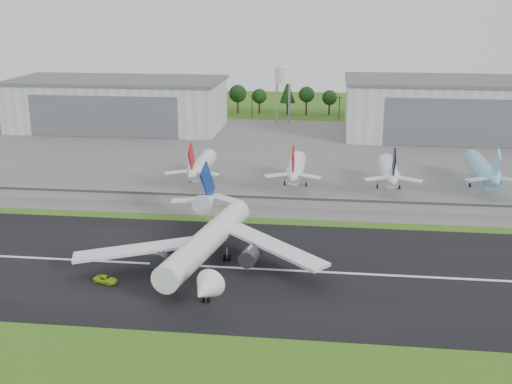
# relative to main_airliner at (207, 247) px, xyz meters

# --- Properties ---
(ground) EXTENTS (600.00, 600.00, 0.00)m
(ground) POSITION_rel_main_airliner_xyz_m (7.73, -9.57, -4.89)
(ground) COLOR #2F6217
(ground) RESTS_ON ground
(runway) EXTENTS (320.00, 60.00, 0.10)m
(runway) POSITION_rel_main_airliner_xyz_m (7.73, 0.43, -4.84)
(runway) COLOR black
(runway) RESTS_ON ground
(runway_centerline) EXTENTS (220.00, 1.00, 0.02)m
(runway_centerline) POSITION_rel_main_airliner_xyz_m (7.73, 0.43, -4.78)
(runway_centerline) COLOR white
(runway_centerline) RESTS_ON runway
(apron) EXTENTS (320.00, 150.00, 0.10)m
(apron) POSITION_rel_main_airliner_xyz_m (7.73, 110.43, -4.84)
(apron) COLOR slate
(apron) RESTS_ON ground
(blast_fence) EXTENTS (240.00, 0.61, 3.50)m
(blast_fence) POSITION_rel_main_airliner_xyz_m (7.73, 45.42, -3.09)
(blast_fence) COLOR gray
(blast_fence) RESTS_ON ground
(hangar_west) EXTENTS (97.00, 44.00, 23.20)m
(hangar_west) POSITION_rel_main_airliner_xyz_m (-72.27, 155.35, 6.74)
(hangar_west) COLOR silver
(hangar_west) RESTS_ON ground
(hangar_east) EXTENTS (102.00, 47.00, 25.20)m
(hangar_east) POSITION_rel_main_airliner_xyz_m (82.73, 155.35, 7.73)
(hangar_east) COLOR silver
(hangar_east) RESTS_ON ground
(water_tower) EXTENTS (8.40, 8.40, 29.40)m
(water_tower) POSITION_rel_main_airliner_xyz_m (2.73, 175.43, 19.66)
(water_tower) COLOR #99999E
(water_tower) RESTS_ON ground
(utility_poles) EXTENTS (230.00, 3.00, 12.00)m
(utility_poles) POSITION_rel_main_airliner_xyz_m (7.73, 190.43, -4.89)
(utility_poles) COLOR black
(utility_poles) RESTS_ON ground
(treeline) EXTENTS (320.00, 16.00, 22.00)m
(treeline) POSITION_rel_main_airliner_xyz_m (7.73, 205.43, -4.89)
(treeline) COLOR black
(treeline) RESTS_ON ground
(main_airliner) EXTENTS (56.34, 59.05, 18.17)m
(main_airliner) POSITION_rel_main_airliner_xyz_m (0.00, 0.00, 0.00)
(main_airliner) COLOR white
(main_airliner) RESTS_ON runway
(ground_vehicle) EXTENTS (5.87, 4.09, 1.49)m
(ground_vehicle) POSITION_rel_main_airliner_xyz_m (-19.87, -10.73, -4.05)
(ground_vehicle) COLOR #A7D318
(ground_vehicle) RESTS_ON runway
(parked_jet_red_a) EXTENTS (7.36, 31.29, 16.45)m
(parked_jet_red_a) POSITION_rel_main_airliner_xyz_m (-15.50, 66.95, 1.07)
(parked_jet_red_a) COLOR silver
(parked_jet_red_a) RESTS_ON ground
(parked_jet_red_b) EXTENTS (7.36, 31.29, 16.52)m
(parked_jet_red_b) POSITION_rel_main_airliner_xyz_m (15.57, 66.97, 1.13)
(parked_jet_red_b) COLOR white
(parked_jet_red_b) RESTS_ON ground
(parked_jet_navy) EXTENTS (7.36, 31.29, 16.50)m
(parked_jet_navy) POSITION_rel_main_airliner_xyz_m (45.21, 66.96, 1.12)
(parked_jet_navy) COLOR white
(parked_jet_navy) RESTS_ON ground
(parked_jet_skyblue) EXTENTS (7.36, 37.29, 16.72)m
(parked_jet_skyblue) POSITION_rel_main_airliner_xyz_m (74.83, 72.00, 1.27)
(parked_jet_skyblue) COLOR #85C4E7
(parked_jet_skyblue) RESTS_ON ground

